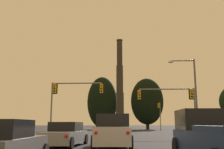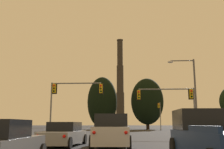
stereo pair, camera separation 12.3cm
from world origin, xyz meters
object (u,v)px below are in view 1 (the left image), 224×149
object	(u,v)px
traffic_light_overhead_left	(69,94)
traffic_light_overhead_right	(174,99)
smokestack	(120,91)
street_lamp	(191,88)
traffic_light_far_right	(160,112)
pickup_truck_right_lane_third	(221,141)
hatchback_left_lane_third	(2,145)
sedan_left_lane_second	(65,135)
suv_center_lane_second	(113,131)

from	to	relation	value
traffic_light_overhead_left	traffic_light_overhead_right	xyz separation A→B (m)	(11.91, 0.86, -0.48)
smokestack	street_lamp	bearing A→B (deg)	-84.85
traffic_light_overhead_right	traffic_light_far_right	world-z (taller)	traffic_light_far_right
pickup_truck_right_lane_third	traffic_light_overhead_right	size ratio (longest dim) A/B	0.83
traffic_light_overhead_left	smokestack	world-z (taller)	smokestack
hatchback_left_lane_third	traffic_light_overhead_right	bearing A→B (deg)	64.76
traffic_light_overhead_right	traffic_light_far_right	distance (m)	28.88
traffic_light_overhead_left	street_lamp	xyz separation A→B (m)	(13.73, 0.08, 0.61)
smokestack	sedan_left_lane_second	bearing A→B (deg)	-89.44
pickup_truck_right_lane_third	hatchback_left_lane_third	size ratio (longest dim) A/B	1.33
sedan_left_lane_second	traffic_light_overhead_left	xyz separation A→B (m)	(-2.84, 13.18, 3.95)
traffic_light_overhead_right	street_lamp	distance (m)	2.26
traffic_light_far_right	street_lamp	xyz separation A→B (m)	(0.12, -29.61, 1.26)
pickup_truck_right_lane_third	traffic_light_overhead_right	distance (m)	22.09
pickup_truck_right_lane_third	suv_center_lane_second	world-z (taller)	suv_center_lane_second
street_lamp	pickup_truck_right_lane_third	bearing A→B (deg)	-101.41
hatchback_left_lane_third	traffic_light_overhead_right	distance (m)	24.12
pickup_truck_right_lane_third	sedan_left_lane_second	distance (m)	10.15
traffic_light_far_right	traffic_light_overhead_left	bearing A→B (deg)	-114.62
traffic_light_far_right	smokestack	size ratio (longest dim) A/B	0.11
pickup_truck_right_lane_third	suv_center_lane_second	distance (m)	7.96
suv_center_lane_second	traffic_light_overhead_left	world-z (taller)	traffic_light_overhead_left
traffic_light_far_right	street_lamp	world-z (taller)	street_lamp
traffic_light_overhead_right	smokestack	xyz separation A→B (m)	(-10.53, 136.35, 17.95)
smokestack	hatchback_left_lane_third	bearing A→B (deg)	-89.48
sedan_left_lane_second	traffic_light_far_right	world-z (taller)	traffic_light_far_right
traffic_light_far_right	smokestack	bearing A→B (deg)	96.49
traffic_light_overhead_left	traffic_light_far_right	world-z (taller)	traffic_light_far_right
suv_center_lane_second	hatchback_left_lane_third	xyz separation A→B (m)	(-2.98, -7.40, -0.23)
suv_center_lane_second	hatchback_left_lane_third	distance (m)	7.99
traffic_light_far_right	traffic_light_overhead_right	bearing A→B (deg)	-93.36
traffic_light_overhead_right	smokestack	bearing A→B (deg)	94.42
traffic_light_overhead_left	traffic_light_overhead_right	bearing A→B (deg)	4.15
pickup_truck_right_lane_third	smokestack	bearing A→B (deg)	91.59
traffic_light_overhead_right	suv_center_lane_second	bearing A→B (deg)	-112.65
pickup_truck_right_lane_third	sedan_left_lane_second	bearing A→B (deg)	129.68
pickup_truck_right_lane_third	street_lamp	bearing A→B (deg)	77.23
street_lamp	traffic_light_far_right	bearing A→B (deg)	90.24
hatchback_left_lane_third	smokestack	world-z (taller)	smokestack
sedan_left_lane_second	street_lamp	bearing A→B (deg)	53.30
sedan_left_lane_second	traffic_light_overhead_right	xyz separation A→B (m)	(9.07, 14.05, 3.47)
pickup_truck_right_lane_third	traffic_light_overhead_left	size ratio (longest dim) A/B	0.90
sedan_left_lane_second	hatchback_left_lane_third	xyz separation A→B (m)	(-0.03, -8.02, -0.00)
street_lamp	hatchback_left_lane_third	bearing A→B (deg)	-117.16
smokestack	suv_center_lane_second	bearing A→B (deg)	-88.32
hatchback_left_lane_third	street_lamp	size ratio (longest dim) A/B	0.49
pickup_truck_right_lane_third	traffic_light_far_right	bearing A→B (deg)	84.01
pickup_truck_right_lane_third	traffic_light_overhead_left	world-z (taller)	traffic_light_overhead_left
sedan_left_lane_second	traffic_light_far_right	distance (m)	44.33
pickup_truck_right_lane_third	traffic_light_far_right	world-z (taller)	traffic_light_far_right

